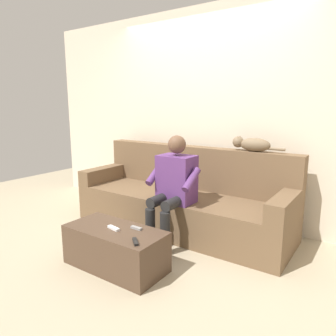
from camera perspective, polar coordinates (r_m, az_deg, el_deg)
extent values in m
plane|color=tan|center=(3.26, -4.55, -14.77)|extent=(8.00, 8.00, 0.00)
cube|color=beige|center=(4.01, 6.94, 9.44)|extent=(5.24, 0.06, 2.61)
cube|color=brown|center=(3.62, 1.43, -8.28)|extent=(2.18, 0.65, 0.43)
cube|color=brown|center=(3.89, 4.80, -2.98)|extent=(2.54, 0.18, 0.95)
cube|color=brown|center=(3.15, 20.06, -10.31)|extent=(0.18, 0.65, 0.62)
cube|color=brown|center=(4.32, -11.82, -3.96)|extent=(0.18, 0.65, 0.62)
cube|color=#4C3828|center=(2.92, -9.54, -14.17)|extent=(0.92, 0.44, 0.37)
cube|color=#5B3370|center=(3.26, 1.60, -2.01)|extent=(0.37, 0.26, 0.50)
sphere|color=brown|center=(3.20, 1.63, 4.30)|extent=(0.19, 0.19, 0.19)
cylinder|color=black|center=(3.13, 1.26, -6.28)|extent=(0.11, 0.34, 0.11)
cylinder|color=black|center=(3.23, -1.43, -5.73)|extent=(0.11, 0.34, 0.11)
cylinder|color=black|center=(3.09, -0.54, -11.86)|extent=(0.10, 0.10, 0.43)
cylinder|color=black|center=(3.19, -3.24, -11.12)|extent=(0.10, 0.10, 0.43)
cylinder|color=#5B3370|center=(3.07, 4.29, -2.13)|extent=(0.08, 0.27, 0.22)
cylinder|color=#5B3370|center=(3.31, -2.40, -1.11)|extent=(0.08, 0.27, 0.22)
ellipsoid|color=#756047|center=(3.49, 15.57, 4.10)|extent=(0.33, 0.14, 0.15)
sphere|color=#756047|center=(3.55, 12.66, 4.67)|extent=(0.12, 0.12, 0.12)
cone|color=#756047|center=(3.57, 12.97, 5.49)|extent=(0.04, 0.04, 0.04)
cone|color=#756047|center=(3.52, 12.60, 5.41)|extent=(0.04, 0.04, 0.04)
cylinder|color=#756047|center=(3.43, 19.12, 3.27)|extent=(0.18, 0.03, 0.03)
cube|color=white|center=(2.83, -9.91, -10.74)|extent=(0.14, 0.06, 0.02)
cube|color=gray|center=(2.81, -5.78, -10.83)|extent=(0.11, 0.04, 0.02)
cube|color=black|center=(2.56, -5.97, -13.18)|extent=(0.12, 0.11, 0.02)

